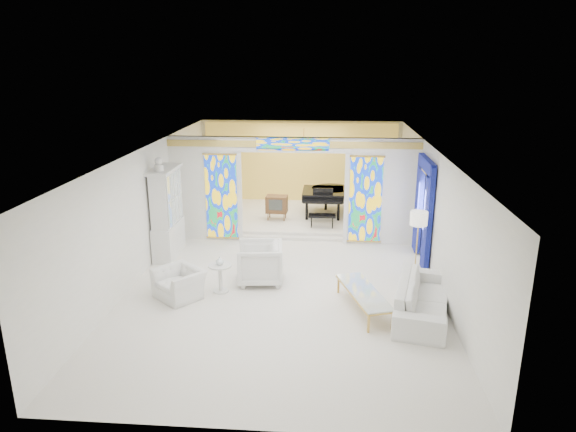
# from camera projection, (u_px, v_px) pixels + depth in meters

# --- Properties ---
(floor) EXTENTS (12.00, 12.00, 0.00)m
(floor) POSITION_uv_depth(u_px,v_px,m) (287.00, 267.00, 12.98)
(floor) COLOR silver
(floor) RESTS_ON ground
(ceiling) EXTENTS (7.00, 12.00, 0.02)m
(ceiling) POSITION_uv_depth(u_px,v_px,m) (287.00, 149.00, 12.10)
(ceiling) COLOR white
(ceiling) RESTS_ON wall_back
(wall_back) EXTENTS (7.00, 0.02, 3.00)m
(wall_back) POSITION_uv_depth(u_px,v_px,m) (301.00, 163.00, 18.26)
(wall_back) COLOR silver
(wall_back) RESTS_ON floor
(wall_front) EXTENTS (7.00, 0.02, 3.00)m
(wall_front) POSITION_uv_depth(u_px,v_px,m) (252.00, 336.00, 6.82)
(wall_front) COLOR silver
(wall_front) RESTS_ON floor
(wall_left) EXTENTS (0.02, 12.00, 3.00)m
(wall_left) POSITION_uv_depth(u_px,v_px,m) (148.00, 207.00, 12.80)
(wall_left) COLOR silver
(wall_left) RESTS_ON floor
(wall_right) EXTENTS (0.02, 12.00, 3.00)m
(wall_right) POSITION_uv_depth(u_px,v_px,m) (433.00, 213.00, 12.28)
(wall_right) COLOR silver
(wall_right) RESTS_ON floor
(partition_wall) EXTENTS (7.00, 0.22, 3.00)m
(partition_wall) POSITION_uv_depth(u_px,v_px,m) (293.00, 185.00, 14.40)
(partition_wall) COLOR silver
(partition_wall) RESTS_ON floor
(stained_glass_left) EXTENTS (0.90, 0.04, 2.40)m
(stained_glass_left) POSITION_uv_depth(u_px,v_px,m) (221.00, 197.00, 14.55)
(stained_glass_left) COLOR gold
(stained_glass_left) RESTS_ON partition_wall
(stained_glass_right) EXTENTS (0.90, 0.04, 2.40)m
(stained_glass_right) POSITION_uv_depth(u_px,v_px,m) (365.00, 200.00, 14.25)
(stained_glass_right) COLOR gold
(stained_glass_right) RESTS_ON partition_wall
(stained_glass_transom) EXTENTS (2.00, 0.04, 0.34)m
(stained_glass_transom) POSITION_uv_depth(u_px,v_px,m) (293.00, 144.00, 13.96)
(stained_glass_transom) COLOR gold
(stained_glass_transom) RESTS_ON partition_wall
(alcove_platform) EXTENTS (6.80, 3.80, 0.18)m
(alcove_platform) POSITION_uv_depth(u_px,v_px,m) (297.00, 217.00, 16.86)
(alcove_platform) COLOR silver
(alcove_platform) RESTS_ON floor
(gold_curtain_back) EXTENTS (6.70, 0.10, 2.90)m
(gold_curtain_back) POSITION_uv_depth(u_px,v_px,m) (300.00, 164.00, 18.15)
(gold_curtain_back) COLOR #E7C650
(gold_curtain_back) RESTS_ON wall_back
(chandelier) EXTENTS (0.48, 0.48, 0.30)m
(chandelier) POSITION_uv_depth(u_px,v_px,m) (304.00, 142.00, 16.03)
(chandelier) COLOR gold
(chandelier) RESTS_ON ceiling
(blue_drapes) EXTENTS (0.14, 1.85, 2.65)m
(blue_drapes) POSITION_uv_depth(u_px,v_px,m) (424.00, 202.00, 12.93)
(blue_drapes) COLOR navy
(blue_drapes) RESTS_ON wall_right
(china_cabinet) EXTENTS (0.56, 1.46, 2.72)m
(china_cabinet) POSITION_uv_depth(u_px,v_px,m) (167.00, 213.00, 13.44)
(china_cabinet) COLOR silver
(china_cabinet) RESTS_ON floor
(armchair_left) EXTENTS (1.31, 1.30, 0.64)m
(armchair_left) POSITION_uv_depth(u_px,v_px,m) (179.00, 283.00, 11.26)
(armchair_left) COLOR white
(armchair_left) RESTS_ON floor
(armchair_right) EXTENTS (1.14, 1.11, 0.95)m
(armchair_right) POSITION_uv_depth(u_px,v_px,m) (260.00, 263.00, 11.99)
(armchair_right) COLOR silver
(armchair_right) RESTS_ON floor
(sofa) EXTENTS (1.53, 2.69, 0.74)m
(sofa) POSITION_uv_depth(u_px,v_px,m) (423.00, 298.00, 10.46)
(sofa) COLOR silver
(sofa) RESTS_ON floor
(side_table) EXTENTS (0.57, 0.57, 0.65)m
(side_table) POSITION_uv_depth(u_px,v_px,m) (220.00, 274.00, 11.49)
(side_table) COLOR silver
(side_table) RESTS_ON floor
(vase) EXTENTS (0.22, 0.22, 0.19)m
(vase) POSITION_uv_depth(u_px,v_px,m) (220.00, 261.00, 11.39)
(vase) COLOR white
(vase) RESTS_ON side_table
(coffee_table) EXTENTS (1.15, 2.02, 0.43)m
(coffee_table) POSITION_uv_depth(u_px,v_px,m) (364.00, 293.00, 10.64)
(coffee_table) COLOR silver
(coffee_table) RESTS_ON floor
(floor_lamp) EXTENTS (0.54, 0.54, 1.66)m
(floor_lamp) POSITION_uv_depth(u_px,v_px,m) (419.00, 222.00, 11.93)
(floor_lamp) COLOR gold
(floor_lamp) RESTS_ON floor
(grand_piano) EXTENTS (1.59, 2.49, 1.00)m
(grand_piano) POSITION_uv_depth(u_px,v_px,m) (327.00, 194.00, 16.68)
(grand_piano) COLOR black
(grand_piano) RESTS_ON alcove_platform
(tv_console) EXTENTS (0.69, 0.49, 0.77)m
(tv_console) POSITION_uv_depth(u_px,v_px,m) (277.00, 204.00, 16.12)
(tv_console) COLOR brown
(tv_console) RESTS_ON alcove_platform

